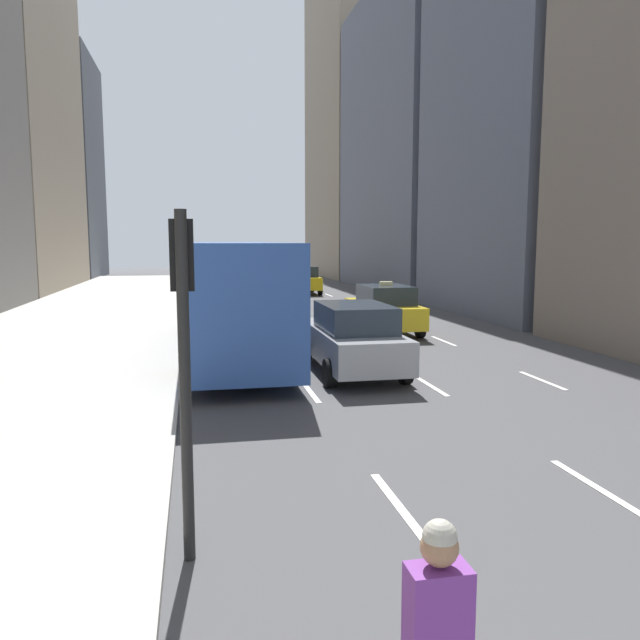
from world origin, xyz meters
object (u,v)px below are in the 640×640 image
(taxi_second, at_px, (302,280))
(city_bus, at_px, (231,293))
(sedan_black_near, at_px, (353,338))
(traffic_light_pole, at_px, (184,329))
(taxi_lead, at_px, (384,309))

(taxi_second, relative_size, city_bus, 0.38)
(city_bus, bearing_deg, taxi_second, 74.71)
(sedan_black_near, xyz_separation_m, city_bus, (-2.81, 3.22, 0.89))
(sedan_black_near, relative_size, city_bus, 0.41)
(city_bus, bearing_deg, sedan_black_near, -48.90)
(city_bus, distance_m, traffic_light_pole, 11.82)
(sedan_black_near, height_order, traffic_light_pole, traffic_light_pole)
(taxi_second, distance_m, city_bus, 21.30)
(city_bus, bearing_deg, taxi_lead, 29.60)
(taxi_lead, relative_size, taxi_second, 1.00)
(taxi_second, xyz_separation_m, traffic_light_pole, (-6.75, -32.27, 1.53))
(taxi_second, bearing_deg, traffic_light_pole, -101.81)
(taxi_lead, xyz_separation_m, sedan_black_near, (-2.80, -6.41, 0.01))
(sedan_black_near, bearing_deg, taxi_second, 83.28)
(taxi_lead, distance_m, taxi_second, 17.34)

